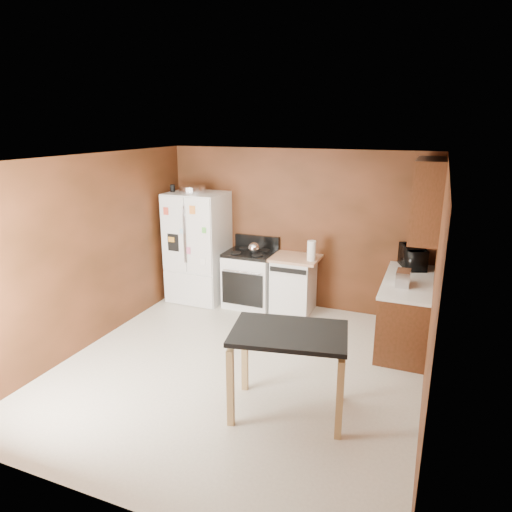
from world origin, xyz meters
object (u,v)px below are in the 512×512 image
Objects in this scene: pen_cup at (173,188)px; kettle at (254,248)px; gas_range at (250,278)px; dishwasher at (293,284)px; island at (289,345)px; roasting_pan at (193,189)px; refrigerator at (198,247)px; paper_towel at (311,251)px; green_canister at (312,255)px; microwave at (413,258)px; toaster at (403,278)px.

pen_cup is 1.64m from kettle.
dishwasher is at bearing 1.94° from gas_range.
kettle is at bearing 119.24° from island.
roasting_pan is 0.23× the size of refrigerator.
island is at bearing -79.70° from paper_towel.
kettle is 0.20× the size of dishwasher.
gas_range reaches higher than kettle.
roasting_pan is 2.13m from paper_towel.
pen_cup is at bearing -178.61° from paper_towel.
microwave reaches higher than green_canister.
kettle is at bearing -1.16° from refrigerator.
microwave reaches higher than gas_range.
roasting_pan is 3.60× the size of pen_cup.
gas_range is at bearing 3.81° from refrigerator.
refrigerator is 3.42m from island.
gas_range is at bearing 5.51° from pen_cup.
green_canister is 1.45m from microwave.
dishwasher is (1.68, 0.11, -1.40)m from roasting_pan.
refrigerator is 1.44× the size of island.
toaster is 2.04m from island.
island is at bearing -41.00° from pen_cup.
island is (0.74, -2.55, 0.31)m from dishwasher.
microwave is at bearing 4.55° from kettle.
gas_range is at bearing 138.91° from kettle.
kettle is 0.10× the size of refrigerator.
gas_range reaches higher than green_canister.
pen_cup reaches higher than toaster.
roasting_pan reaches higher than gas_range.
paper_towel is at bearing -17.62° from dishwasher.
roasting_pan is 0.34m from pen_cup.
toaster is at bearing -25.57° from paper_towel.
refrigerator is 1.64× the size of gas_range.
toaster is 0.53× the size of microwave.
paper_towel is at bearing -3.90° from gas_range.
refrigerator is at bearing 133.90° from island.
pen_cup is 1.91m from gas_range.
gas_range is (1.30, 0.13, -1.40)m from pen_cup.
microwave is (1.44, 0.03, 0.10)m from green_canister.
pen_cup is at bearing 139.00° from island.
toaster is at bearing -11.37° from refrigerator.
gas_range is at bearing -175.91° from green_canister.
dishwasher is 0.71× the size of island.
roasting_pan reaches higher than kettle.
paper_towel is 0.66m from dishwasher.
microwave is at bearing 86.01° from toaster.
kettle is at bearing 0.10° from roasting_pan.
dishwasher is at bearing 106.20° from island.
island is at bearing -46.10° from refrigerator.
refrigerator reaches higher than gas_range.
gas_range is at bearing 176.10° from paper_towel.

